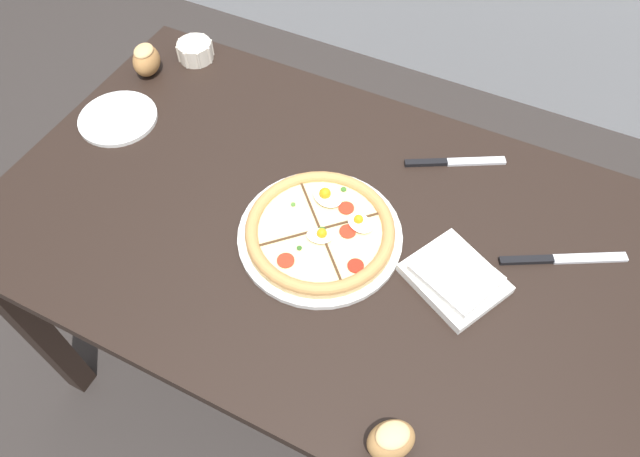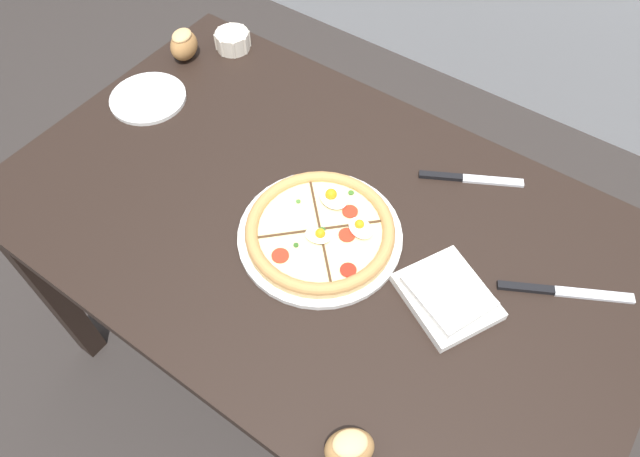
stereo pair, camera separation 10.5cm
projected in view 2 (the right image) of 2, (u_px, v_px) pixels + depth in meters
The scene contains 10 objects.
ground_plane at pixel (319, 363), 1.82m from camera, with size 12.00×12.00×0.00m, color #2D2826.
dining_table at pixel (318, 249), 1.28m from camera, with size 1.37×0.85×0.76m.
pizza at pixel (320, 231), 1.16m from camera, with size 0.34×0.34×0.05m.
ramekin_bowl at pixel (233, 40), 1.51m from camera, with size 0.10×0.10×0.05m.
napkin_folded at pixel (448, 295), 1.08m from camera, with size 0.22×0.21×0.04m.
bread_piece_near at pixel (184, 44), 1.48m from camera, with size 0.09×0.10×0.08m.
bread_piece_mid at pixel (349, 448), 0.89m from camera, with size 0.10×0.10×0.07m.
knife_main at pixel (563, 292), 1.09m from camera, with size 0.23×0.14×0.01m.
knife_spare at pixel (469, 179), 1.26m from camera, with size 0.21×0.13×0.01m.
side_saucer at pixel (148, 98), 1.41m from camera, with size 0.19×0.19×0.01m.
Camera 2 is at (0.41, -0.58, 1.73)m, focal length 32.00 mm.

